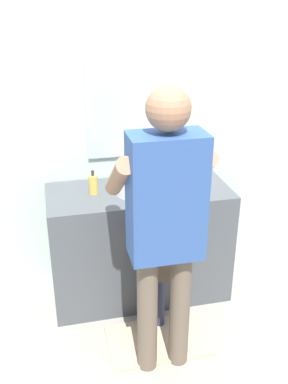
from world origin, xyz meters
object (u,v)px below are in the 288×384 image
at_px(toothbrush_cup, 192,179).
at_px(soap_bottle, 93,184).
at_px(child_toddler, 153,261).
at_px(adult_parent, 165,214).

relative_size(toothbrush_cup, soap_bottle, 1.25).
bearing_deg(child_toddler, soap_bottle, 126.28).
relative_size(toothbrush_cup, adult_parent, 0.12).
bearing_deg(adult_parent, soap_bottle, 112.07).
relative_size(toothbrush_cup, child_toddler, 0.24).
height_order(toothbrush_cup, soap_bottle, toothbrush_cup).
xyz_separation_m(soap_bottle, child_toddler, (0.31, -0.42, -0.38)).
xyz_separation_m(soap_bottle, adult_parent, (0.29, -0.72, 0.10)).
bearing_deg(soap_bottle, child_toddler, -53.72).
bearing_deg(toothbrush_cup, adult_parent, -118.92).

